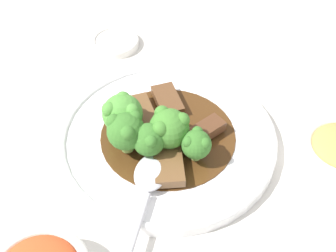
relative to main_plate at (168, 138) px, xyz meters
The scene contains 15 objects.
ground_plane 0.01m from the main_plate, ahead, with size 4.00×4.00×0.00m, color silver.
main_plate is the anchor object (origin of this frame).
beef_strip_0 0.05m from the main_plate, 168.35° to the right, with size 0.06×0.07×0.02m.
beef_strip_1 0.02m from the main_plate, 33.36° to the right, with size 0.06×0.03×0.01m.
beef_strip_2 0.06m from the main_plate, 106.49° to the left, with size 0.06×0.08×0.01m.
beef_strip_3 0.06m from the main_plate, 72.97° to the right, with size 0.06×0.07×0.01m.
beef_strip_4 0.06m from the main_plate, 30.89° to the right, with size 0.06×0.07×0.01m.
broccoli_floret_0 0.07m from the main_plate, 43.17° to the left, with size 0.05×0.05×0.06m.
broccoli_floret_1 0.07m from the main_plate, 11.89° to the left, with size 0.05×0.05×0.06m.
broccoli_floret_2 0.05m from the main_plate, 110.13° to the left, with size 0.05×0.05×0.06m.
broccoli_floret_3 0.06m from the main_plate, 73.05° to the left, with size 0.04×0.04×0.05m.
broccoli_floret_4 0.07m from the main_plate, 146.71° to the left, with size 0.04×0.04×0.04m.
broccoli_floret_5 0.08m from the main_plate, ahead, with size 0.03×0.03×0.04m.
serving_spoon 0.09m from the main_plate, 93.04° to the left, with size 0.05×0.20×0.01m.
sauce_dish 0.24m from the main_plate, 51.76° to the right, with size 0.08×0.08×0.01m.
Camera 1 is at (-0.12, 0.41, 0.49)m, focal length 50.00 mm.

